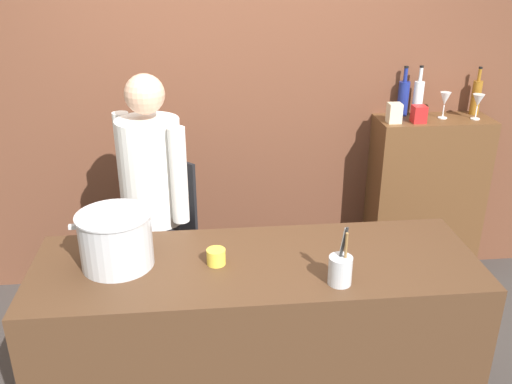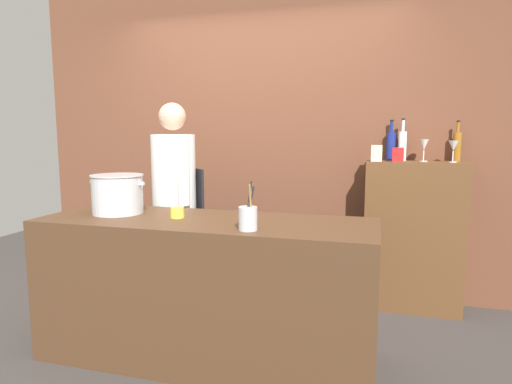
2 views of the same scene
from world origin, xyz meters
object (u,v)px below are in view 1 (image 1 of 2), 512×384
object	(u,v)px
wine_bottle_cobalt	(403,97)
spice_tin_red	(419,114)
spice_tin_cream	(394,113)
wine_bottle_clear	(418,98)
utensil_crock	(340,269)
wine_glass_short	(445,100)
stockpot_large	(116,240)
wine_glass_tall	(478,101)
butter_jar	(216,256)
chef	(154,198)
wine_bottle_amber	(476,96)

from	to	relation	value
wine_bottle_cobalt	spice_tin_red	xyz separation A→B (m)	(0.05, -0.18, -0.07)
spice_tin_cream	wine_bottle_cobalt	bearing A→B (deg)	56.16
wine_bottle_cobalt	wine_bottle_clear	size ratio (longest dim) A/B	0.97
utensil_crock	wine_glass_short	world-z (taller)	wine_glass_short
utensil_crock	wine_bottle_cobalt	bearing A→B (deg)	63.01
stockpot_large	utensil_crock	world-z (taller)	utensil_crock
wine_bottle_cobalt	wine_glass_tall	bearing A→B (deg)	-17.35
utensil_crock	spice_tin_red	xyz separation A→B (m)	(0.82, 1.34, 0.29)
stockpot_large	wine_glass_short	world-z (taller)	wine_glass_short
stockpot_large	spice_tin_red	distance (m)	2.11
butter_jar	spice_tin_cream	size ratio (longest dim) A/B	0.70
wine_bottle_clear	wine_glass_short	size ratio (longest dim) A/B	1.94
wine_bottle_clear	wine_glass_tall	bearing A→B (deg)	-15.72
butter_jar	spice_tin_cream	world-z (taller)	spice_tin_cream
wine_bottle_cobalt	wine_glass_short	distance (m)	0.27
stockpot_large	wine_bottle_cobalt	xyz separation A→B (m)	(1.75, 1.26, 0.30)
wine_bottle_cobalt	stockpot_large	bearing A→B (deg)	-144.35
wine_bottle_cobalt	wine_glass_short	xyz separation A→B (m)	(0.25, -0.10, 0.00)
wine_bottle_clear	wine_glass_short	world-z (taller)	wine_bottle_clear
wine_bottle_clear	chef	bearing A→B (deg)	-159.76
utensil_crock	spice_tin_red	size ratio (longest dim) A/B	2.48
utensil_crock	wine_glass_tall	xyz separation A→B (m)	(1.22, 1.37, 0.36)
wine_bottle_cobalt	spice_tin_red	world-z (taller)	wine_bottle_cobalt
spice_tin_red	spice_tin_cream	bearing A→B (deg)	175.86
butter_jar	wine_glass_short	world-z (taller)	wine_glass_short
wine_bottle_cobalt	spice_tin_red	distance (m)	0.19
wine_bottle_amber	butter_jar	bearing A→B (deg)	-144.76
spice_tin_red	spice_tin_cream	size ratio (longest dim) A/B	0.86
stockpot_large	wine_bottle_amber	world-z (taller)	wine_bottle_amber
wine_bottle_clear	spice_tin_cream	xyz separation A→B (m)	(-0.20, -0.13, -0.06)
butter_jar	wine_glass_short	size ratio (longest dim) A/B	0.51
utensil_crock	butter_jar	size ratio (longest dim) A/B	3.07
stockpot_large	chef	bearing A→B (deg)	77.96
spice_tin_red	spice_tin_cream	world-z (taller)	spice_tin_cream
chef	wine_bottle_cobalt	world-z (taller)	chef
stockpot_large	wine_glass_short	size ratio (longest dim) A/B	2.30
spice_tin_cream	wine_bottle_clear	bearing A→B (deg)	32.46
spice_tin_red	butter_jar	bearing A→B (deg)	-140.42
wine_bottle_clear	spice_tin_red	distance (m)	0.16
wine_bottle_amber	wine_glass_tall	size ratio (longest dim) A/B	1.92
wine_glass_tall	utensil_crock	bearing A→B (deg)	-131.73
spice_tin_red	stockpot_large	bearing A→B (deg)	-149.04
stockpot_large	wine_bottle_amber	size ratio (longest dim) A/B	1.25
utensil_crock	wine_bottle_amber	bearing A→B (deg)	49.63
wine_bottle_clear	wine_glass_tall	xyz separation A→B (m)	(0.36, -0.10, -0.01)
wine_bottle_clear	spice_tin_red	xyz separation A→B (m)	(-0.04, -0.14, -0.07)
butter_jar	wine_glass_tall	distance (m)	2.13
chef	butter_jar	size ratio (longest dim) A/B	18.78
spice_tin_red	wine_bottle_clear	bearing A→B (deg)	74.83
utensil_crock	chef	bearing A→B (deg)	135.52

